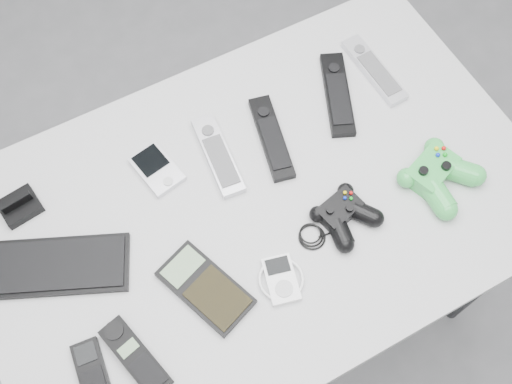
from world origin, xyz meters
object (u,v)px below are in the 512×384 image
remote_silver_a (218,155)px  pda (157,169)px  desk (259,215)px  cordless_handset (135,357)px  mp3_player (281,279)px  remote_black_a (271,137)px  remote_black_b (337,94)px  remote_silver_b (374,70)px  calculator (205,288)px  mobile_phone (91,370)px  controller_black (344,214)px  pda_keyboard (57,266)px  controller_green (438,174)px

remote_silver_a → pda: bearing=172.1°
desk → remote_silver_a: remote_silver_a is taller
cordless_handset → mp3_player: cordless_handset is taller
remote_silver_a → remote_black_a: (0.13, -0.02, -0.00)m
pda → remote_black_b: size_ratio=0.52×
remote_silver_b → mp3_player: size_ratio=2.13×
cordless_handset → calculator: (0.17, 0.06, -0.00)m
mobile_phone → mp3_player: (0.40, -0.02, -0.00)m
remote_black_a → controller_black: 0.24m
remote_black_a → remote_black_b: (0.19, 0.03, -0.00)m
desk → remote_silver_b: 0.44m
pda_keyboard → remote_black_b: remote_black_b is taller
mobile_phone → controller_green: size_ratio=0.69×
remote_black_a → remote_black_b: size_ratio=0.96×
controller_black → pda: bearing=123.4°
controller_green → remote_black_b: bearing=85.0°
remote_silver_b → controller_black: (-0.26, -0.28, 0.01)m
desk → remote_black_a: (0.10, 0.12, 0.08)m
pda → desk: bearing=-57.5°
remote_silver_a → mp3_player: 0.31m
cordless_handset → remote_black_b: bearing=12.8°
desk → mobile_phone: size_ratio=10.54×
controller_black → cordless_handset: bearing=174.4°
remote_silver_b → remote_black_a: bearing=-172.5°
desk → mobile_phone: bearing=-160.3°
pda → remote_black_b: (0.45, -0.02, 0.00)m
mp3_player → controller_green: size_ratio=0.59×
desk → remote_silver_a: size_ratio=5.85×
mp3_player → controller_green: controller_green is taller
pda_keyboard → mp3_player: bearing=-7.5°
pda → cordless_handset: cordless_handset is taller
cordless_handset → mp3_player: bearing=-13.5°
controller_green → calculator: bearing=159.1°
pda → controller_black: (0.30, -0.29, 0.01)m
remote_black_a → mp3_player: (-0.14, -0.30, -0.00)m
desk → remote_black_a: bearing=51.7°
pda → calculator: same height
calculator → controller_green: 0.55m
pda → controller_green: bearing=-41.1°
cordless_handset → pda_keyboard: bearing=91.7°
pda_keyboard → remote_silver_b: remote_silver_b is taller
pda_keyboard → remote_black_b: bearing=31.3°
pda → calculator: 0.29m
desk → remote_black_b: 0.34m
mobile_phone → calculator: (0.26, 0.04, -0.00)m
remote_black_b → calculator: size_ratio=1.18×
cordless_handset → calculator: 0.18m
desk → mp3_player: bearing=-104.7°
calculator → remote_silver_a: bearing=38.4°
remote_silver_b → cordless_handset: (-0.76, -0.35, 0.00)m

